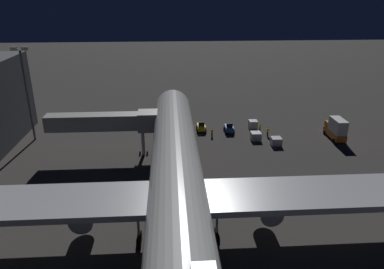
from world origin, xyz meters
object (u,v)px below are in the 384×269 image
airliner_at_gate (178,200)px  baggage_container_mid_row (276,141)px  baggage_tug_lead (229,128)px  apron_floodlight_mast (26,88)px  jet_bridge (112,122)px  baggage_container_far_row (253,124)px  ground_crew_marshaller_fwd (212,132)px  pushback_tug (201,127)px  ground_crew_near_nose_gear (268,131)px  traffic_cone_nose_starboard (162,132)px  ground_crew_by_tug (260,128)px  traffic_cone_nose_port (185,131)px  baggage_container_near_belt (256,136)px  ops_van (336,129)px

airliner_at_gate → baggage_container_mid_row: 32.65m
baggage_tug_lead → apron_floodlight_mast: bearing=2.2°
jet_bridge → baggage_container_far_row: (-25.83, -11.25, -5.17)m
apron_floodlight_mast → ground_crew_marshaller_fwd: (-32.77, 0.51, -8.88)m
apron_floodlight_mast → pushback_tug: size_ratio=6.28×
apron_floodlight_mast → ground_crew_near_nose_gear: 44.17m
jet_bridge → pushback_tug: 19.28m
baggage_container_far_row → traffic_cone_nose_starboard: 18.18m
apron_floodlight_mast → ground_crew_by_tug: 43.15m
traffic_cone_nose_port → airliner_at_gate: bearing=86.3°
ground_crew_by_tug → pushback_tug: bearing=-7.5°
traffic_cone_nose_port → pushback_tug: bearing=-170.7°
jet_bridge → ground_crew_by_tug: jet_bridge is taller
jet_bridge → traffic_cone_nose_port: size_ratio=32.66×
pushback_tug → ground_crew_near_nose_gear: 12.73m
apron_floodlight_mast → ground_crew_near_nose_gear: size_ratio=9.34×
traffic_cone_nose_starboard → ground_crew_near_nose_gear: bearing=171.9°
baggage_container_near_belt → apron_floodlight_mast: bearing=-3.8°
baggage_tug_lead → pushback_tug: 5.41m
apron_floodlight_mast → traffic_cone_nose_starboard: apron_floodlight_mast is taller
airliner_at_gate → pushback_tug: (-5.50, -34.45, -5.15)m
jet_bridge → pushback_tug: jet_bridge is taller
jet_bridge → ground_crew_by_tug: bearing=-161.6°
airliner_at_gate → baggage_container_far_row: (-15.91, -35.34, -5.13)m
traffic_cone_nose_port → baggage_container_near_belt: bearing=160.8°
jet_bridge → ground_crew_near_nose_gear: bearing=-165.8°
traffic_cone_nose_port → ground_crew_by_tug: bearing=176.3°
ground_crew_marshaller_fwd → traffic_cone_nose_starboard: size_ratio=3.10×
baggage_container_near_belt → traffic_cone_nose_port: size_ratio=3.33×
baggage_tug_lead → airliner_at_gate: bearing=72.1°
baggage_tug_lead → baggage_container_far_row: (-5.10, -1.88, 0.02)m
baggage_tug_lead → traffic_cone_nose_port: (8.61, -0.45, -0.51)m
airliner_at_gate → apron_floodlight_mast: airliner_at_gate is taller
apron_floodlight_mast → ops_van: apron_floodlight_mast is taller
jet_bridge → ground_crew_near_nose_gear: (-27.68, -7.00, -4.99)m
baggage_container_mid_row → traffic_cone_nose_starboard: bearing=-19.7°
jet_bridge → traffic_cone_nose_starboard: jet_bridge is taller
baggage_container_near_belt → traffic_cone_nose_starboard: bearing=-14.6°
jet_bridge → ground_crew_by_tug: size_ratio=10.07×
baggage_container_mid_row → traffic_cone_nose_port: 17.52m
airliner_at_gate → ground_crew_by_tug: airliner_at_gate is taller
baggage_container_far_row → ground_crew_near_nose_gear: bearing=113.6°
baggage_container_far_row → ops_van: bearing=155.2°
airliner_at_gate → ground_crew_marshaller_fwd: (-7.27, -31.56, -4.99)m
ops_van → ground_crew_marshaller_fwd: size_ratio=3.44×
ground_crew_near_nose_gear → traffic_cone_nose_port: (15.57, -2.83, -0.71)m
traffic_cone_nose_port → traffic_cone_nose_starboard: size_ratio=1.00×
baggage_container_near_belt → baggage_container_mid_row: bearing=137.7°
baggage_tug_lead → traffic_cone_nose_starboard: 13.03m
airliner_at_gate → ops_van: (-29.88, -28.88, -3.94)m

